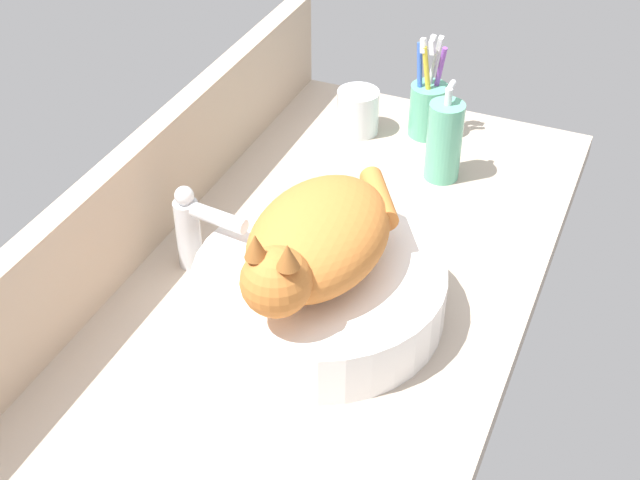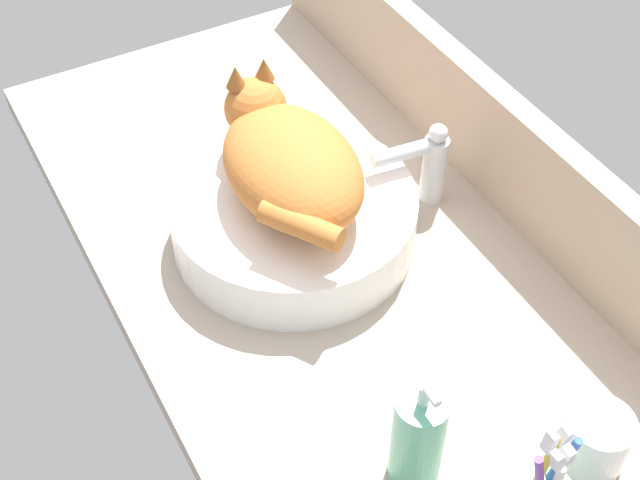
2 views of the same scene
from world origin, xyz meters
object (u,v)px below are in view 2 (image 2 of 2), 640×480
at_px(faucet, 428,162).
at_px(cat, 287,160).
at_px(sink_basin, 294,218).
at_px(soap_dispenser, 418,438).
at_px(water_glass, 594,443).

bearing_deg(faucet, cat, -100.23).
height_order(sink_basin, soap_dispenser, soap_dispenser).
relative_size(sink_basin, faucet, 2.51).
height_order(cat, faucet, cat).
xyz_separation_m(cat, water_glass, (0.49, 0.13, -0.10)).
bearing_deg(water_glass, cat, -165.28).
distance_m(cat, water_glass, 0.52).
distance_m(sink_basin, faucet, 0.21).
relative_size(faucet, water_glass, 1.71).
bearing_deg(cat, sink_basin, 0.72).
bearing_deg(soap_dispenser, water_glass, 65.29).
bearing_deg(water_glass, faucet, 170.47).
height_order(cat, soap_dispenser, cat).
height_order(sink_basin, water_glass, water_glass).
distance_m(faucet, soap_dispenser, 0.45).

